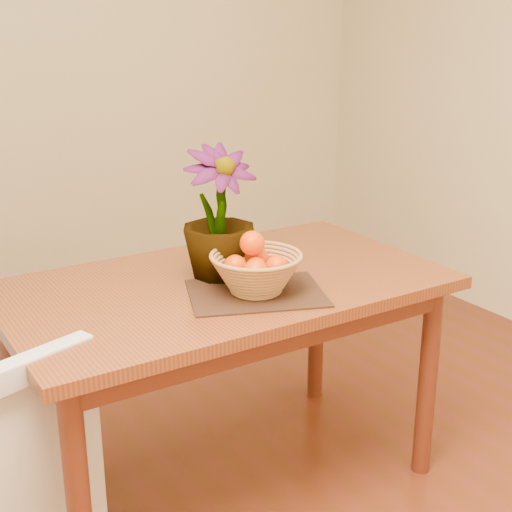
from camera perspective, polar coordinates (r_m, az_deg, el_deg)
wall_back at (r=3.96m, az=-17.26°, el=14.83°), size 4.00×0.02×2.70m
table at (r=2.32m, az=-2.53°, el=-3.98°), size 1.40×0.80×0.75m
placemat at (r=2.17m, az=0.01°, el=-2.98°), size 0.49×0.43×0.01m
wicker_basket at (r=2.15m, az=0.01°, el=-1.50°), size 0.28×0.28×0.12m
orange_pile at (r=2.14m, az=-0.06°, el=-0.45°), size 0.17×0.18×0.14m
potted_plant at (r=2.25m, az=-3.01°, el=3.39°), size 0.24×0.24×0.42m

